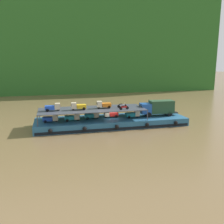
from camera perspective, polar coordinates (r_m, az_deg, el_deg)
name	(u,v)px	position (r m, az deg, el deg)	size (l,w,h in m)	color
ground_plane	(112,125)	(48.82, -0.11, -3.11)	(400.00, 400.00, 0.00)	brown
hillside_far_bank	(76,37)	(112.84, -8.33, 16.63)	(114.01, 39.29, 39.57)	#286023
cargo_barge	(112,122)	(48.60, -0.10, -2.26)	(29.15, 8.39, 1.50)	#23567A
covered_lorry	(158,107)	(51.04, 10.46, 1.03)	(7.92, 2.54, 3.10)	#1E4C99
cargo_rack	(92,109)	(47.32, -4.59, 0.64)	(19.95, 7.00, 2.00)	#383D47
mini_truck_lower_stern	(51,118)	(46.54, -13.90, -1.43)	(2.79, 1.29, 1.38)	#1E47B7
mini_truck_lower_aft	(72,117)	(46.72, -9.10, -1.18)	(2.78, 1.27, 1.38)	teal
mini_truck_lower_mid	(92,115)	(47.99, -4.60, -0.72)	(2.79, 1.29, 1.38)	teal
mini_truck_lower_fore	(111,114)	(48.84, -0.31, -0.46)	(2.79, 1.29, 1.38)	red
mini_truck_lower_bow	(133,114)	(48.94, 4.80, -0.48)	(2.77, 1.26, 1.38)	teal
mini_truck_upper_stern	(53,107)	(46.44, -13.43, 1.09)	(2.76, 1.23, 1.38)	#1E47B7
mini_truck_upper_mid	(78,106)	(46.54, -7.72, 1.33)	(2.75, 1.22, 1.38)	gold
mini_truck_upper_fore	(104,105)	(47.81, -1.94, 1.71)	(2.75, 1.21, 1.38)	orange
motorcycle_upper_port	(124,107)	(46.44, 2.75, 1.08)	(1.90, 0.55, 0.87)	black
motorcycle_upper_centre	(122,105)	(48.48, 2.28, 1.54)	(1.90, 0.55, 0.87)	black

